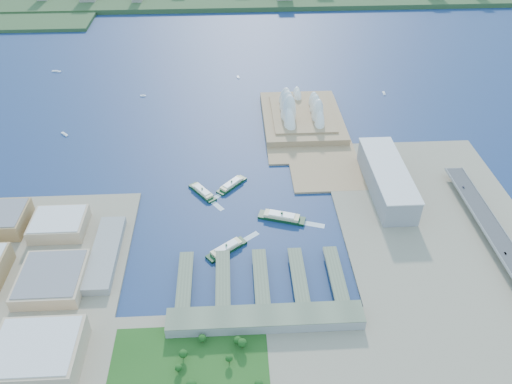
{
  "coord_description": "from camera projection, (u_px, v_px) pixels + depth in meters",
  "views": [
    {
      "loc": [
        -11.72,
        -455.39,
        420.01
      ],
      "look_at": [
        16.24,
        64.7,
        18.0
      ],
      "focal_mm": 35.0,
      "sensor_mm": 36.0,
      "label": 1
    }
  ],
  "objects": [
    {
      "name": "east_land",
      "position": [
        451.0,
        256.0,
        586.86
      ],
      "size": [
        240.0,
        500.0,
        3.0
      ],
      "primitive_type": "cube",
      "color": "gray",
      "rests_on": "ground"
    },
    {
      "name": "car_b",
      "position": [
        505.0,
        253.0,
        571.19
      ],
      "size": [
        1.35,
        3.86,
        1.27
      ],
      "primitive_type": "imported",
      "rotation": [
        0.0,
        0.0,
        3.14
      ],
      "color": "slate",
      "rests_on": "expressway"
    },
    {
      "name": "ferry_c",
      "position": [
        226.0,
        247.0,
        593.47
      ],
      "size": [
        50.54,
        43.11,
        10.07
      ],
      "primitive_type": null,
      "rotation": [
        0.0,
        0.0,
        2.22
      ],
      "color": "black",
      "rests_on": "ground"
    },
    {
      "name": "ground",
      "position": [
        246.0,
        236.0,
        617.11
      ],
      "size": [
        3000.0,
        3000.0,
        0.0
      ],
      "primitive_type": "plane",
      "color": "#0F2248",
      "rests_on": "ground"
    },
    {
      "name": "expressway",
      "position": [
        506.0,
        256.0,
        576.97
      ],
      "size": [
        26.0,
        340.0,
        11.85
      ],
      "primitive_type": null,
      "color": "gray",
      "rests_on": "east_land"
    },
    {
      "name": "toaster_building",
      "position": [
        387.0,
        179.0,
        676.1
      ],
      "size": [
        45.0,
        155.0,
        35.0
      ],
      "primitive_type": "cube",
      "color": "gray",
      "rests_on": "east_land"
    },
    {
      "name": "terminal_building",
      "position": [
        265.0,
        319.0,
        505.53
      ],
      "size": [
        200.0,
        28.0,
        12.0
      ],
      "primitive_type": "cube",
      "color": "gray",
      "rests_on": "south_land"
    },
    {
      "name": "ferry_b",
      "position": [
        232.0,
        183.0,
        695.1
      ],
      "size": [
        43.76,
        45.95,
        9.57
      ],
      "primitive_type": null,
      "rotation": [
        0.0,
        0.0,
        -0.74
      ],
      "color": "black",
      "rests_on": "ground"
    },
    {
      "name": "opera_house",
      "position": [
        303.0,
        104.0,
        823.35
      ],
      "size": [
        134.0,
        180.0,
        58.0
      ],
      "primitive_type": null,
      "color": "white",
      "rests_on": "peninsula"
    },
    {
      "name": "ferry_a",
      "position": [
        202.0,
        191.0,
        681.93
      ],
      "size": [
        40.14,
        48.1,
        9.51
      ],
      "primitive_type": null,
      "rotation": [
        0.0,
        0.0,
        0.63
      ],
      "color": "black",
      "rests_on": "ground"
    },
    {
      "name": "boat_d",
      "position": [
        57.0,
        71.0,
        999.07
      ],
      "size": [
        18.74,
        7.78,
        3.09
      ],
      "primitive_type": null,
      "rotation": [
        0.0,
        0.0,
        1.36
      ],
      "color": "white",
      "rests_on": "ground"
    },
    {
      "name": "ferry_d",
      "position": [
        282.0,
        216.0,
        638.77
      ],
      "size": [
        62.04,
        33.12,
        11.39
      ],
      "primitive_type": null,
      "rotation": [
        0.0,
        0.0,
        1.26
      ],
      "color": "black",
      "rests_on": "ground"
    },
    {
      "name": "boat_b",
      "position": [
        143.0,
        96.0,
        914.72
      ],
      "size": [
        10.24,
        4.32,
        2.69
      ],
      "primitive_type": null,
      "rotation": [
        0.0,
        0.0,
        1.49
      ],
      "color": "white",
      "rests_on": "ground"
    },
    {
      "name": "peninsula",
      "position": [
        305.0,
        126.0,
        826.28
      ],
      "size": [
        135.0,
        220.0,
        3.0
      ],
      "primitive_type": "cube",
      "color": "#9D7C55",
      "rests_on": "ground"
    },
    {
      "name": "park",
      "position": [
        188.0,
        370.0,
        457.64
      ],
      "size": [
        150.0,
        110.0,
        16.0
      ],
      "primitive_type": null,
      "color": "#194714",
      "rests_on": "south_land"
    },
    {
      "name": "car_c",
      "position": [
        464.0,
        187.0,
        670.06
      ],
      "size": [
        1.94,
        4.76,
        1.38
      ],
      "primitive_type": "imported",
      "color": "slate",
      "rests_on": "expressway"
    },
    {
      "name": "west_buildings",
      "position": [
        18.0,
        277.0,
        541.07
      ],
      "size": [
        200.0,
        280.0,
        27.0
      ],
      "primitive_type": null,
      "color": "#A07E50",
      "rests_on": "west_land"
    },
    {
      "name": "west_land",
      "position": [
        11.0,
        311.0,
        522.56
      ],
      "size": [
        220.0,
        390.0,
        3.0
      ],
      "primitive_type": "cube",
      "color": "gray",
      "rests_on": "ground"
    },
    {
      "name": "boat_c",
      "position": [
        384.0,
        93.0,
        922.57
      ],
      "size": [
        4.54,
        13.14,
        2.91
      ],
      "primitive_type": null,
      "rotation": [
        0.0,
        0.0,
        3.08
      ],
      "color": "white",
      "rests_on": "ground"
    },
    {
      "name": "boat_a",
      "position": [
        65.0,
        134.0,
        806.79
      ],
      "size": [
        13.67,
        13.93,
        3.01
      ],
      "primitive_type": null,
      "rotation": [
        0.0,
        0.0,
        0.77
      ],
      "color": "white",
      "rests_on": "ground"
    },
    {
      "name": "boat_e",
      "position": [
        238.0,
        77.0,
        977.92
      ],
      "size": [
        5.25,
        10.91,
        2.57
      ],
      "primitive_type": null,
      "rotation": [
        0.0,
        0.0,
        0.19
      ],
      "color": "white",
      "rests_on": "ground"
    },
    {
      "name": "ferry_wharves",
      "position": [
        261.0,
        278.0,
        555.57
      ],
      "size": [
        184.0,
        90.0,
        9.3
      ],
      "primitive_type": null,
      "color": "#55614A",
      "rests_on": "ground"
    }
  ]
}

